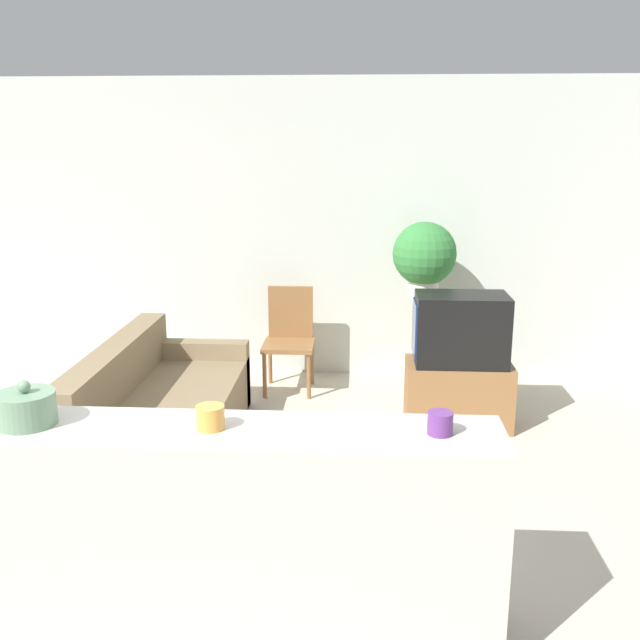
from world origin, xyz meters
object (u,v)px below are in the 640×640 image
at_px(couch, 160,414).
at_px(decorative_bowl, 26,408).
at_px(wooden_chair, 289,335).
at_px(television, 460,329).
at_px(potted_plant, 424,256).

bearing_deg(couch, decorative_bowl, -90.03).
bearing_deg(wooden_chair, television, -29.54).
distance_m(television, potted_plant, 0.95).
distance_m(wooden_chair, potted_plant, 1.36).
height_order(couch, television, television).
bearing_deg(potted_plant, wooden_chair, -178.10).
bearing_deg(wooden_chair, decorative_bowl, -103.55).
relative_size(couch, potted_plant, 2.95).
bearing_deg(potted_plant, couch, -143.87).
xyz_separation_m(wooden_chair, decorative_bowl, (-0.79, -3.26, 0.56)).
distance_m(potted_plant, decorative_bowl, 3.83).
relative_size(television, wooden_chair, 0.77).
bearing_deg(potted_plant, television, -75.25).
distance_m(wooden_chair, decorative_bowl, 3.40).
bearing_deg(television, wooden_chair, 150.46).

